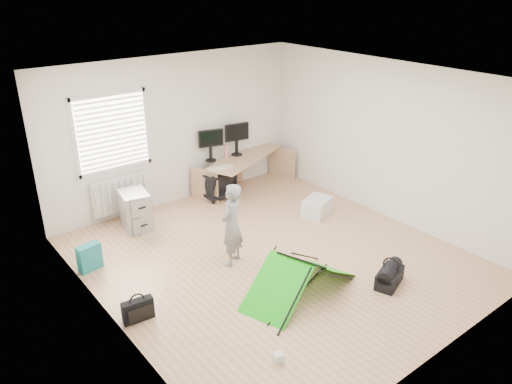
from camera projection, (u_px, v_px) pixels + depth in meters
ground at (272, 258)px, 7.56m from camera, size 5.50×5.50×0.00m
back_wall at (175, 131)px, 8.99m from camera, size 5.00×0.02×2.70m
window at (112, 133)px, 8.20m from camera, size 1.20×0.06×1.20m
radiator at (120, 194)px, 8.62m from camera, size 1.00×0.12×0.60m
desk at (245, 172)px, 9.88m from camera, size 2.05×1.33×0.67m
filing_cabinet at (135, 210)px, 8.32m from camera, size 0.51×0.62×0.65m
monitor_left at (211, 149)px, 9.43m from camera, size 0.48×0.24×0.45m
monitor_right at (237, 143)px, 9.73m from camera, size 0.51×0.19×0.47m
keyboard at (220, 168)px, 9.15m from camera, size 0.47×0.23×0.02m
thermos at (226, 152)px, 9.60m from camera, size 0.10×0.10×0.27m
office_chair at (216, 183)px, 9.52m from camera, size 0.59×0.60×0.54m
person at (232, 225)px, 7.19m from camera, size 0.55×0.48×1.26m
kite at (300, 277)px, 6.63m from camera, size 1.80×1.22×0.51m
storage_crate at (317, 207)px, 8.85m from camera, size 0.64×0.54×0.30m
tote_bag at (89, 257)px, 7.19m from camera, size 0.36×0.20×0.40m
laptop_bag at (138, 310)px, 6.15m from camera, size 0.40×0.16×0.29m
white_box at (278, 357)px, 5.53m from camera, size 0.13×0.13×0.10m
duffel_bag at (389, 278)px, 6.87m from camera, size 0.57×0.42×0.22m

